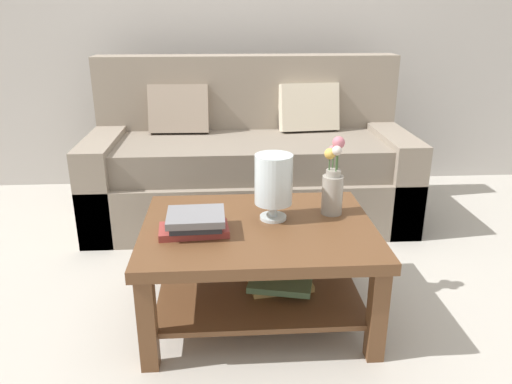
# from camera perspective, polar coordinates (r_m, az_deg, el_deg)

# --- Properties ---
(ground_plane) EXTENTS (10.00, 10.00, 0.00)m
(ground_plane) POSITION_cam_1_polar(r_m,az_deg,el_deg) (2.72, -0.68, -9.60)
(ground_plane) COLOR #B7B2A8
(back_wall) EXTENTS (6.40, 0.12, 2.70)m
(back_wall) POSITION_cam_1_polar(r_m,az_deg,el_deg) (4.00, -2.11, 20.25)
(back_wall) COLOR #BCB7B2
(back_wall) RESTS_ON ground
(couch) EXTENTS (2.09, 0.90, 1.06)m
(couch) POSITION_cam_1_polar(r_m,az_deg,el_deg) (3.37, -0.77, 3.25)
(couch) COLOR gray
(couch) RESTS_ON ground
(coffee_table) EXTENTS (1.02, 0.78, 0.46)m
(coffee_table) POSITION_cam_1_polar(r_m,az_deg,el_deg) (2.24, 0.37, -6.90)
(coffee_table) COLOR brown
(coffee_table) RESTS_ON ground
(book_stack_main) EXTENTS (0.30, 0.22, 0.09)m
(book_stack_main) POSITION_cam_1_polar(r_m,az_deg,el_deg) (2.10, -7.03, -3.60)
(book_stack_main) COLOR #993833
(book_stack_main) RESTS_ON coffee_table
(glass_hurricane_vase) EXTENTS (0.17, 0.17, 0.30)m
(glass_hurricane_vase) POSITION_cam_1_polar(r_m,az_deg,el_deg) (2.18, 2.04, 1.24)
(glass_hurricane_vase) COLOR silver
(glass_hurricane_vase) RESTS_ON coffee_table
(flower_pitcher) EXTENTS (0.10, 0.10, 0.37)m
(flower_pitcher) POSITION_cam_1_polar(r_m,az_deg,el_deg) (2.28, 8.85, 0.97)
(flower_pitcher) COLOR #9E998E
(flower_pitcher) RESTS_ON coffee_table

